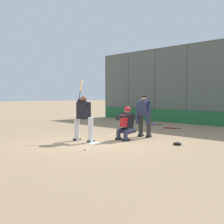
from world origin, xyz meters
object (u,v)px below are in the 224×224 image
object	(u,v)px
spare_bat_third_base_side	(170,128)
fielding_glove_on_dirt	(177,144)
spare_bat_near_backstop	(145,121)
catcher_behind_plate	(126,123)
batter_at_plate	(83,117)
umpire_home	(144,115)
baseball_loose	(85,149)
spare_bat_by_padding	(153,125)

from	to	relation	value
spare_bat_third_base_side	fielding_glove_on_dirt	size ratio (longest dim) A/B	3.14
spare_bat_near_backstop	fielding_glove_on_dirt	bearing A→B (deg)	87.86
catcher_behind_plate	spare_bat_third_base_side	distance (m)	4.71
batter_at_plate	umpire_home	size ratio (longest dim) A/B	1.35
catcher_behind_plate	baseball_loose	size ratio (longest dim) A/B	16.99
catcher_behind_plate	spare_bat_near_backstop	bearing A→B (deg)	-46.18
spare_bat_near_backstop	spare_bat_third_base_side	bearing A→B (deg)	99.36
spare_bat_by_padding	spare_bat_third_base_side	size ratio (longest dim) A/B	0.76
umpire_home	fielding_glove_on_dirt	world-z (taller)	umpire_home
batter_at_plate	spare_bat_third_base_side	xyz separation A→B (m)	(0.67, -5.85, -0.87)
catcher_behind_plate	umpire_home	bearing A→B (deg)	-78.56
umpire_home	fielding_glove_on_dirt	distance (m)	2.37
batter_at_plate	spare_bat_third_base_side	distance (m)	5.95
umpire_home	baseball_loose	distance (m)	3.73
catcher_behind_plate	umpire_home	distance (m)	1.14
umpire_home	spare_bat_near_backstop	bearing A→B (deg)	-54.23
catcher_behind_plate	spare_bat_near_backstop	size ratio (longest dim) A/B	1.71
spare_bat_near_backstop	baseball_loose	size ratio (longest dim) A/B	9.91
spare_bat_near_backstop	spare_bat_by_padding	size ratio (longest dim) A/B	1.08
baseball_loose	batter_at_plate	bearing A→B (deg)	-34.57
fielding_glove_on_dirt	baseball_loose	size ratio (longest dim) A/B	3.83
spare_bat_by_padding	spare_bat_third_base_side	world-z (taller)	same
spare_bat_by_padding	spare_bat_near_backstop	bearing A→B (deg)	-71.60
catcher_behind_plate	batter_at_plate	bearing A→B (deg)	68.05
umpire_home	baseball_loose	xyz separation A→B (m)	(-0.84, 3.53, -0.86)
catcher_behind_plate	baseball_loose	bearing A→B (deg)	113.14
batter_at_plate	fielding_glove_on_dirt	distance (m)	3.43
batter_at_plate	fielding_glove_on_dirt	bearing A→B (deg)	-152.21
catcher_behind_plate	umpire_home	size ratio (longest dim) A/B	0.75
batter_at_plate	baseball_loose	world-z (taller)	batter_at_plate
spare_bat_third_base_side	catcher_behind_plate	bearing A→B (deg)	92.66
spare_bat_third_base_side	fielding_glove_on_dirt	bearing A→B (deg)	115.68
catcher_behind_plate	spare_bat_near_backstop	distance (m)	8.13
spare_bat_by_padding	umpire_home	bearing A→B (deg)	90.77
spare_bat_near_backstop	spare_bat_third_base_side	xyz separation A→B (m)	(-3.54, 1.96, 0.00)
spare_bat_by_padding	fielding_glove_on_dirt	xyz separation A→B (m)	(-5.25, 4.75, 0.02)
spare_bat_near_backstop	baseball_loose	distance (m)	10.52
spare_bat_by_padding	fielding_glove_on_dirt	world-z (taller)	fielding_glove_on_dirt
umpire_home	spare_bat_third_base_side	xyz separation A→B (m)	(1.31, -3.35, -0.86)
fielding_glove_on_dirt	baseball_loose	distance (m)	3.15
batter_at_plate	umpire_home	bearing A→B (deg)	-110.55
spare_bat_near_backstop	fielding_glove_on_dirt	xyz separation A→B (m)	(-6.97, 5.96, 0.02)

